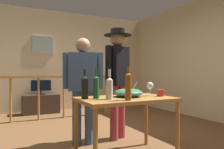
% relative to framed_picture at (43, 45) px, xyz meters
% --- Properties ---
extents(ground_plane, '(7.68, 7.68, 0.00)m').
position_rel_framed_picture_xyz_m(ground_plane, '(0.47, -2.90, -1.79)').
color(ground_plane, brown).
extents(back_wall, '(5.31, 0.10, 2.75)m').
position_rel_framed_picture_xyz_m(back_wall, '(0.47, 0.06, -0.41)').
color(back_wall, beige).
rests_on(back_wall, ground_plane).
extents(side_wall_right, '(0.10, 4.43, 2.75)m').
position_rel_framed_picture_xyz_m(side_wall_right, '(3.12, -2.01, -0.41)').
color(side_wall_right, beige).
rests_on(side_wall_right, ground_plane).
extents(framed_picture, '(0.55, 0.03, 0.48)m').
position_rel_framed_picture_xyz_m(framed_picture, '(0.00, 0.00, 0.00)').
color(framed_picture, '#97A7A9').
extents(stair_railing, '(3.43, 0.10, 1.02)m').
position_rel_framed_picture_xyz_m(stair_railing, '(0.23, -1.08, -1.14)').
color(stair_railing, '#9E6B33').
rests_on(stair_railing, ground_plane).
extents(tv_console, '(0.90, 0.40, 0.48)m').
position_rel_framed_picture_xyz_m(tv_console, '(-0.10, -0.29, -1.55)').
color(tv_console, '#38281E').
rests_on(tv_console, ground_plane).
extents(flat_screen_tv, '(0.49, 0.12, 0.37)m').
position_rel_framed_picture_xyz_m(flat_screen_tv, '(-0.10, -0.32, -1.08)').
color(flat_screen_tv, black).
rests_on(flat_screen_tv, tv_console).
extents(serving_table, '(1.13, 0.71, 0.74)m').
position_rel_framed_picture_xyz_m(serving_table, '(0.37, -3.77, -1.13)').
color(serving_table, '#9E6B33').
rests_on(serving_table, ground_plane).
extents(salad_bowl, '(0.36, 0.36, 0.19)m').
position_rel_framed_picture_xyz_m(salad_bowl, '(0.44, -3.72, -0.99)').
color(salad_bowl, '#337060').
rests_on(salad_bowl, serving_table).
extents(wine_glass, '(0.09, 0.09, 0.18)m').
position_rel_framed_picture_xyz_m(wine_glass, '(0.76, -3.74, -0.92)').
color(wine_glass, silver).
rests_on(wine_glass, serving_table).
extents(wine_bottle_dark, '(0.08, 0.08, 0.34)m').
position_rel_framed_picture_xyz_m(wine_bottle_dark, '(-0.11, -3.67, -0.90)').
color(wine_bottle_dark, black).
rests_on(wine_bottle_dark, serving_table).
extents(wine_bottle_amber, '(0.07, 0.07, 0.37)m').
position_rel_framed_picture_xyz_m(wine_bottle_amber, '(0.27, -4.00, -0.89)').
color(wine_bottle_amber, brown).
rests_on(wine_bottle_amber, serving_table).
extents(wine_bottle_green, '(0.07, 0.07, 0.35)m').
position_rel_framed_picture_xyz_m(wine_bottle_green, '(0.01, -3.71, -0.90)').
color(wine_bottle_green, '#1E5628').
rests_on(wine_bottle_green, serving_table).
extents(wine_bottle_clear, '(0.08, 0.08, 0.34)m').
position_rel_framed_picture_xyz_m(wine_bottle_clear, '(0.12, -3.83, -0.91)').
color(wine_bottle_clear, silver).
rests_on(wine_bottle_clear, serving_table).
extents(mug_red, '(0.13, 0.09, 0.08)m').
position_rel_framed_picture_xyz_m(mug_red, '(0.84, -3.85, -1.00)').
color(mug_red, '#B7332D').
rests_on(mug_red, serving_table).
extents(person_standing_left, '(0.54, 0.36, 1.55)m').
position_rel_framed_picture_xyz_m(person_standing_left, '(0.08, -3.03, -0.88)').
color(person_standing_left, '#3D5684').
rests_on(person_standing_left, ground_plane).
extents(person_standing_right, '(0.49, 0.44, 1.73)m').
position_rel_framed_picture_xyz_m(person_standing_right, '(0.66, -3.03, -0.75)').
color(person_standing_right, '#9E3842').
rests_on(person_standing_right, ground_plane).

